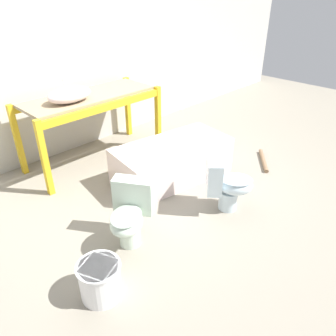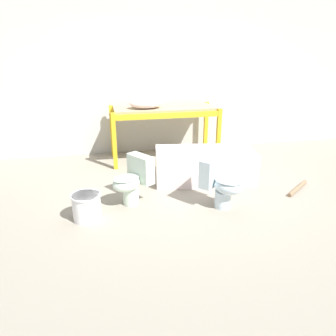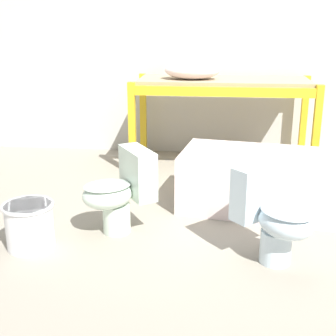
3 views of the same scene
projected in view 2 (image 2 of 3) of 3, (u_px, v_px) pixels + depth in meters
name	position (u px, v px, depth m)	size (l,w,h in m)	color
ground_plane	(188.00, 184.00, 5.04)	(12.00, 12.00, 0.00)	gray
warehouse_wall_rear	(164.00, 68.00, 6.16)	(10.80, 0.08, 3.20)	beige
shelving_rack	(164.00, 115.00, 5.87)	(1.91, 0.79, 0.97)	gold
sink_basin	(146.00, 103.00, 5.64)	(0.57, 0.35, 0.27)	silver
bathtub_main	(205.00, 163.00, 5.08)	(1.61, 0.94, 0.49)	silver
toilet_near	(133.00, 180.00, 4.31)	(0.63, 0.58, 0.64)	silver
toilet_far	(221.00, 183.00, 4.22)	(0.61, 0.62, 0.64)	silver
bucket_white	(87.00, 206.00, 3.95)	(0.36, 0.36, 0.33)	white
loose_pipe	(298.00, 188.00, 4.81)	(0.54, 0.44, 0.06)	#8C6B4C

